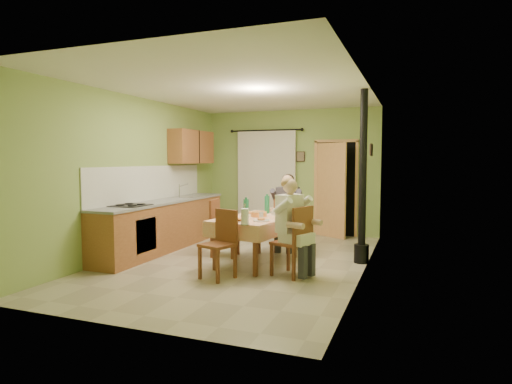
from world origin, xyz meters
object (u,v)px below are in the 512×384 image
at_px(dining_table, 257,240).
at_px(chair_right, 292,256).
at_px(man_far, 287,204).
at_px(chair_near, 218,258).
at_px(chair_left, 224,240).
at_px(man_right, 291,215).
at_px(chair_far, 287,236).
at_px(stove_flue, 362,200).

xyz_separation_m(dining_table, chair_right, (0.73, -0.51, -0.09)).
bearing_deg(chair_right, man_far, 40.04).
relative_size(chair_near, man_far, 0.70).
bearing_deg(chair_left, man_right, 54.45).
relative_size(chair_far, man_right, 0.70).
relative_size(chair_right, man_far, 0.73).
relative_size(chair_far, man_far, 0.70).
relative_size(dining_table, stove_flue, 0.63).
height_order(chair_right, man_far, man_far).
distance_m(chair_near, chair_right, 1.06).
distance_m(chair_left, stove_flue, 2.44).
height_order(man_far, man_right, same).
xyz_separation_m(chair_near, chair_right, (0.94, 0.49, 0.00)).
bearing_deg(dining_table, stove_flue, 31.56).
height_order(dining_table, chair_left, chair_left).
bearing_deg(chair_right, dining_table, 76.09).
height_order(chair_far, chair_left, chair_left).
xyz_separation_m(chair_far, chair_near, (-0.41, -2.03, -0.00)).
xyz_separation_m(dining_table, chair_left, (-0.72, 0.30, -0.09)).
distance_m(chair_near, man_far, 2.17).
distance_m(chair_far, chair_right, 1.63).
relative_size(dining_table, chair_near, 1.81).
relative_size(dining_table, chair_far, 1.81).
height_order(dining_table, stove_flue, stove_flue).
bearing_deg(chair_left, man_far, 122.56).
bearing_deg(chair_near, chair_left, -49.58).
distance_m(chair_right, stove_flue, 1.62).
relative_size(chair_right, stove_flue, 0.36).
bearing_deg(man_far, chair_right, -74.70).
distance_m(dining_table, stove_flue, 1.82).
bearing_deg(stove_flue, chair_left, -171.30).
relative_size(chair_right, man_right, 0.73).
xyz_separation_m(chair_right, chair_left, (-1.45, 0.81, -0.00)).
distance_m(chair_near, stove_flue, 2.54).
relative_size(dining_table, man_far, 1.26).
bearing_deg(stove_flue, man_right, -126.57).
relative_size(dining_table, man_right, 1.26).
xyz_separation_m(man_right, stove_flue, (0.86, 1.16, 0.15)).
bearing_deg(chair_right, chair_near, 138.94).
distance_m(dining_table, man_far, 1.17).
distance_m(chair_right, chair_left, 1.66).
xyz_separation_m(chair_far, chair_left, (-0.92, -0.73, 0.00)).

